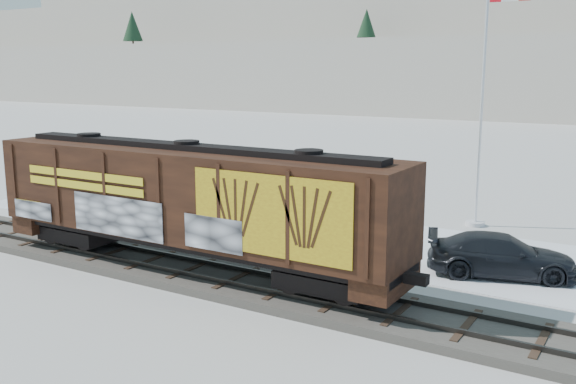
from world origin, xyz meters
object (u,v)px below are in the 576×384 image
Objects in this scene: car_white at (339,222)px; car_dark at (501,255)px; flagpole at (482,137)px; hopper_railcar at (188,198)px; car_silver at (237,220)px.

car_dark is (7.26, -1.46, -0.02)m from car_white.
flagpole is 2.20× the size of car_dark.
car_white is (2.37, 7.26, -2.06)m from hopper_railcar.
car_silver is at bearing 109.18° from hopper_railcar.
car_silver is at bearing 131.68° from car_white.
flagpole reaches higher than car_dark.
hopper_railcar is at bearing 102.96° from car_dark.
car_white is at bearing -78.22° from car_silver.
flagpole is at bearing -17.04° from car_white.
hopper_railcar is 6.37m from car_silver.
flagpole is 12.00m from car_silver.
hopper_railcar is 3.13× the size of car_dark.
car_silver is at bearing 72.59° from car_dark.
hopper_railcar reaches higher than car_white.
car_silver is at bearing -140.55° from flagpole.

